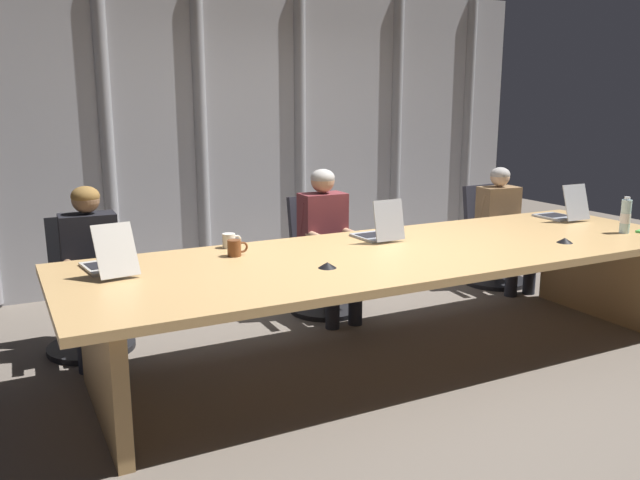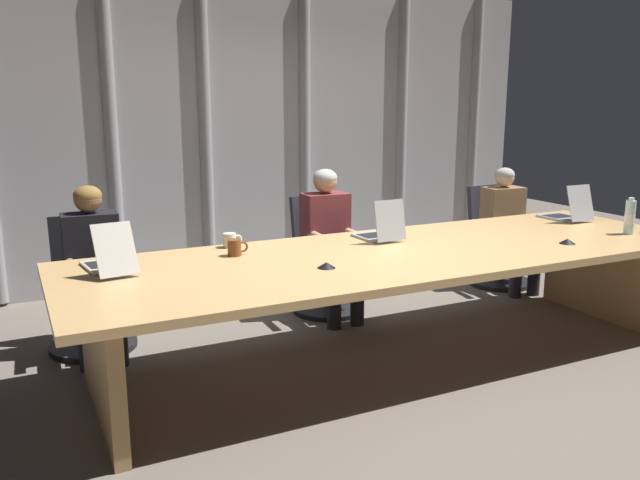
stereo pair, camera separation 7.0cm
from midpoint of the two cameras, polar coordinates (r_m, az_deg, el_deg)
name	(u,v)px [view 1 (the left image)]	position (r m, az deg, el deg)	size (l,w,h in m)	color
ground_plane	(399,358)	(4.52, 6.59, -10.29)	(12.19, 12.19, 0.00)	#6B6056
conference_table	(402,270)	(4.32, 6.79, -2.68)	(4.38, 1.39, 0.76)	tan
curtain_backdrop	(258,132)	(6.44, -5.83, 9.44)	(6.09, 0.17, 2.83)	#B2B2B7
laptop_left_end	(108,262)	(3.92, -18.71, -1.83)	(0.28, 0.50, 0.30)	beige
laptop_left_mid	(379,231)	(4.59, 4.78, 0.76)	(0.25, 0.37, 0.30)	#A8ADB7
laptop_center	(562,212)	(5.72, 20.32, 2.33)	(0.25, 0.40, 0.30)	#A8ADB7
office_chair_left_end	(87,300)	(4.85, -20.30, -4.99)	(0.60, 0.60, 0.93)	black
office_chair_left_mid	(323,268)	(5.37, -0.14, -2.50)	(0.60, 0.60, 0.95)	#2D2D38
office_chair_center	(493,246)	(6.40, 14.73, -0.55)	(0.60, 0.60, 0.93)	#2D2D38
person_left_end	(92,262)	(4.62, -19.97, -1.84)	(0.39, 0.55, 1.16)	black
person_left_mid	(327,235)	(5.14, 0.27, 0.49)	(0.38, 0.55, 1.19)	brown
person_center	(504,221)	(6.20, 15.65, 1.65)	(0.40, 0.57, 1.12)	olive
water_bottle_primary	(626,216)	(5.28, 25.07, 1.90)	(0.07, 0.07, 0.27)	silver
coffee_mug_near	(235,248)	(4.12, -8.02, -0.70)	(0.14, 0.09, 0.10)	brown
coffee_mug_far	(229,241)	(4.36, -8.47, -0.05)	(0.13, 0.09, 0.10)	white
conference_mic_left_side	(565,240)	(4.77, 20.44, -0.02)	(0.11, 0.11, 0.04)	black
conference_mic_middle	(327,265)	(3.80, 0.12, -2.23)	(0.11, 0.11, 0.04)	black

